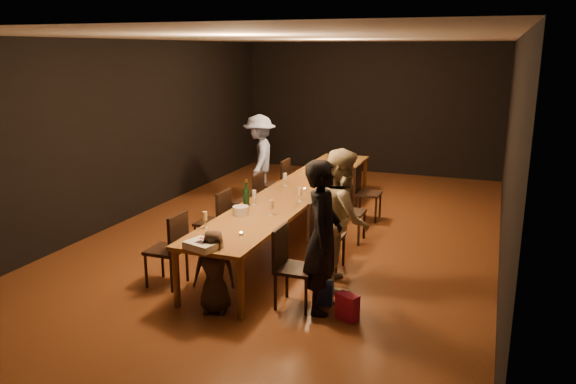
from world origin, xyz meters
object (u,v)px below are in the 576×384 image
(woman_tan, at_px, (342,218))
(table, at_px, (297,191))
(chair_left_0, at_px, (166,249))
(chair_right_0, at_px, (296,268))
(champagne_bottle, at_px, (246,193))
(chair_right_2, at_px, (350,211))
(chair_left_2, at_px, (248,201))
(chair_right_3, at_px, (368,193))
(ice_bucket, at_px, (316,174))
(child, at_px, (214,271))
(chair_left_3, at_px, (276,184))
(birthday_cake, at_px, (203,245))
(chair_right_1, at_px, (327,235))
(woman_birthday, at_px, (323,237))
(plate_stack, at_px, (241,211))
(chair_left_1, at_px, (212,222))
(man_blue, at_px, (260,158))

(woman_tan, bearing_deg, table, 15.20)
(chair_left_0, height_order, woman_tan, woman_tan)
(chair_right_0, bearing_deg, table, -160.50)
(champagne_bottle, bearing_deg, chair_right_2, 45.85)
(chair_right_2, bearing_deg, chair_left_2, -90.00)
(chair_left_0, bearing_deg, chair_right_2, -35.31)
(chair_right_3, distance_m, ice_bucket, 1.03)
(table, bearing_deg, chair_right_2, 0.00)
(chair_right_0, distance_m, woman_tan, 0.93)
(woman_tan, xyz_separation_m, child, (-1.10, -1.23, -0.38))
(chair_left_3, relative_size, birthday_cake, 2.24)
(chair_left_0, bearing_deg, champagne_bottle, -24.10)
(table, bearing_deg, chair_left_0, -109.50)
(chair_right_1, relative_size, champagne_bottle, 2.46)
(chair_right_0, xyz_separation_m, ice_bucket, (-0.75, 3.02, 0.38))
(woman_birthday, bearing_deg, child, 105.02)
(chair_right_3, height_order, plate_stack, chair_right_3)
(chair_right_0, bearing_deg, chair_left_3, -154.72)
(child, bearing_deg, birthday_cake, -160.03)
(chair_left_1, relative_size, man_blue, 0.57)
(chair_right_0, bearing_deg, ice_bucket, -165.96)
(woman_tan, height_order, man_blue, woman_tan)
(table, height_order, woman_birthday, woman_birthday)
(table, distance_m, chair_right_2, 0.88)
(woman_birthday, relative_size, ice_bucket, 8.82)
(plate_stack, bearing_deg, woman_birthday, -29.07)
(chair_right_3, relative_size, chair_left_2, 1.00)
(chair_right_2, relative_size, chair_left_3, 1.00)
(chair_left_1, distance_m, man_blue, 3.01)
(chair_right_1, distance_m, child, 1.82)
(child, relative_size, champagne_bottle, 2.50)
(chair_right_0, bearing_deg, chair_right_3, 180.00)
(child, bearing_deg, chair_left_1, 101.44)
(chair_left_1, height_order, man_blue, man_blue)
(chair_left_1, height_order, woman_birthday, woman_birthday)
(chair_right_2, distance_m, plate_stack, 1.96)
(chair_right_0, xyz_separation_m, plate_stack, (-1.05, 0.78, 0.34))
(child, bearing_deg, chair_left_2, 90.23)
(chair_right_0, relative_size, birthday_cake, 2.24)
(woman_tan, distance_m, champagne_bottle, 1.52)
(chair_right_2, xyz_separation_m, man_blue, (-2.25, 1.74, 0.36))
(chair_right_0, relative_size, chair_right_1, 1.00)
(table, distance_m, chair_left_1, 1.49)
(man_blue, relative_size, champagne_bottle, 4.35)
(birthday_cake, height_order, champagne_bottle, champagne_bottle)
(chair_right_2, distance_m, champagne_bottle, 1.73)
(chair_left_0, bearing_deg, table, -19.50)
(champagne_bottle, bearing_deg, table, 75.40)
(chair_left_0, bearing_deg, chair_left_1, 0.00)
(chair_right_3, bearing_deg, plate_stack, -20.34)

